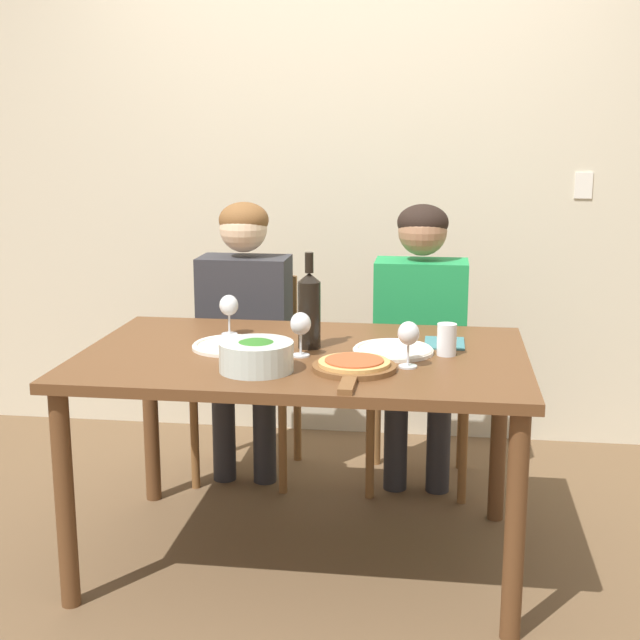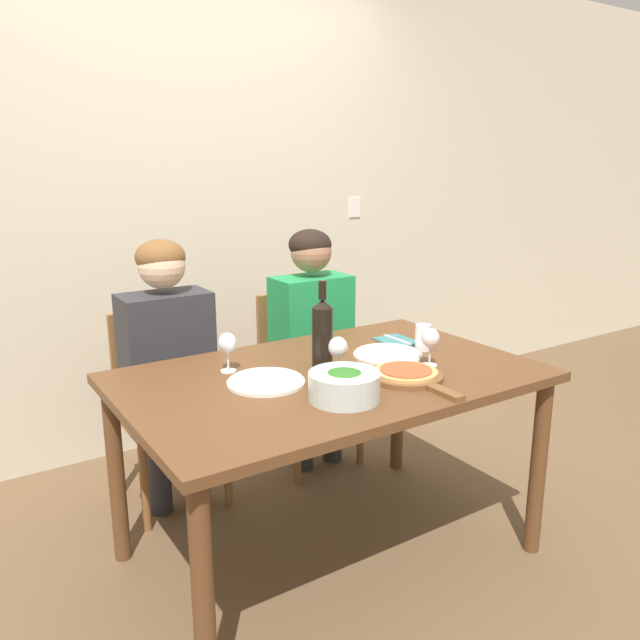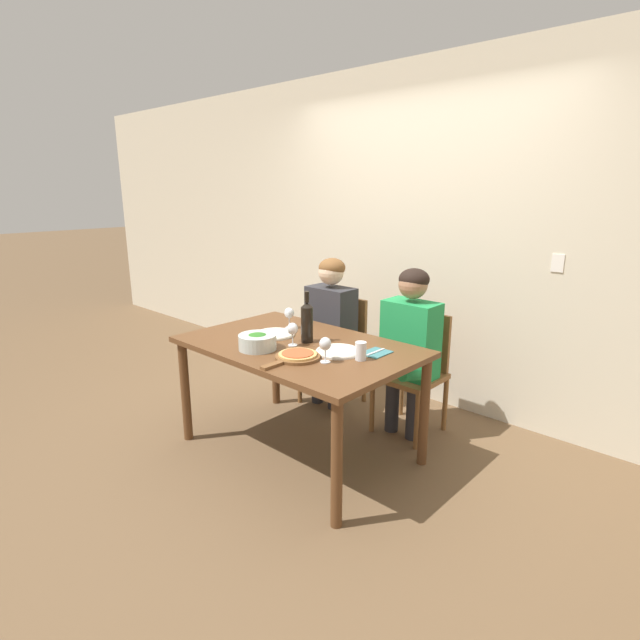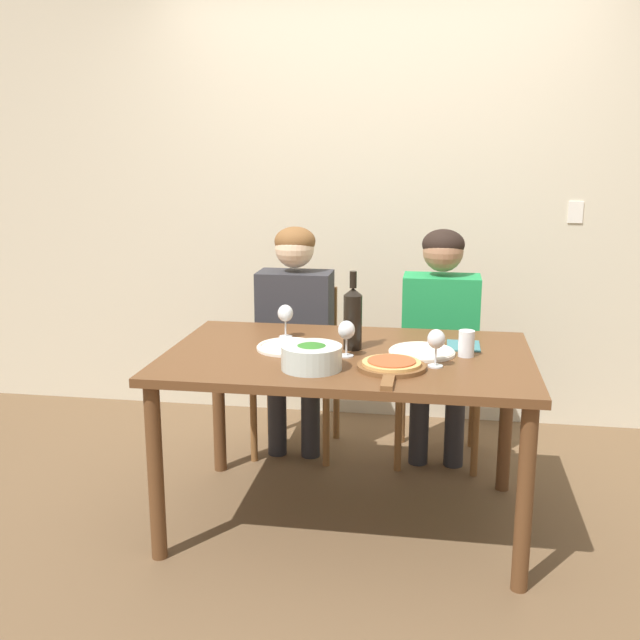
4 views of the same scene
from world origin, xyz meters
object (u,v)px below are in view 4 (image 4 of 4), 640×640
at_px(person_man, 440,326).
at_px(wine_glass_right, 436,341).
at_px(chair_right, 439,368).
at_px(wine_glass_centre, 347,332).
at_px(dinner_plate_right, 422,352).
at_px(chair_left, 299,362).
at_px(wine_bottle, 353,317).
at_px(pizza_on_board, 391,366).
at_px(person_woman, 295,320).
at_px(fork_on_napkin, 463,346).
at_px(water_tumbler, 466,344).
at_px(wine_glass_left, 285,315).
at_px(broccoli_bowl, 312,357).
at_px(dinner_plate_left, 289,347).

xyz_separation_m(person_man, wine_glass_right, (-0.02, -0.86, 0.14)).
distance_m(chair_right, wine_glass_centre, 1.03).
distance_m(person_man, dinner_plate_right, 0.68).
bearing_deg(chair_left, wine_bottle, -63.27).
relative_size(chair_left, pizza_on_board, 2.12).
xyz_separation_m(person_woman, fork_on_napkin, (0.85, -0.53, 0.04)).
relative_size(wine_bottle, fork_on_napkin, 1.87).
distance_m(chair_left, water_tumbler, 1.21).
xyz_separation_m(wine_glass_centre, fork_on_napkin, (0.48, 0.24, -0.10)).
bearing_deg(wine_glass_left, chair_left, 95.35).
bearing_deg(wine_bottle, chair_left, 116.73).
bearing_deg(dinner_plate_right, water_tumbler, -2.42).
relative_size(chair_left, broccoli_bowl, 3.65).
xyz_separation_m(dinner_plate_left, wine_glass_centre, (0.26, -0.07, 0.10)).
height_order(chair_left, pizza_on_board, chair_left).
height_order(person_woman, person_man, same).
relative_size(chair_right, person_woman, 0.72).
xyz_separation_m(chair_right, pizza_on_board, (-0.18, -1.03, 0.31)).
bearing_deg(broccoli_bowl, wine_bottle, 68.93).
relative_size(chair_left, water_tumbler, 7.97).
bearing_deg(wine_glass_left, dinner_plate_left, -74.08).
xyz_separation_m(wine_bottle, wine_glass_centre, (-0.01, -0.12, -0.03)).
height_order(chair_left, person_woman, person_woman).
height_order(broccoli_bowl, dinner_plate_left, broccoli_bowl).
relative_size(dinner_plate_left, wine_glass_right, 1.83).
relative_size(wine_glass_left, water_tumbler, 1.39).
bearing_deg(wine_glass_centre, person_man, 63.75).
bearing_deg(person_woman, wine_glass_centre, -64.12).
relative_size(person_woman, wine_glass_right, 8.01).
relative_size(wine_bottle, broccoli_bowl, 1.42).
distance_m(person_man, water_tumbler, 0.70).
distance_m(dinner_plate_right, water_tumbler, 0.19).
relative_size(person_man, pizza_on_board, 2.96).
relative_size(chair_right, fork_on_napkin, 4.81).
xyz_separation_m(person_woman, dinner_plate_left, (0.11, -0.69, 0.05)).
distance_m(person_man, fork_on_napkin, 0.54).
height_order(dinner_plate_right, pizza_on_board, pizza_on_board).
bearing_deg(person_woman, water_tumbler, -38.64).
bearing_deg(wine_glass_left, wine_bottle, -24.75).
relative_size(wine_bottle, dinner_plate_right, 1.22).
height_order(dinner_plate_right, fork_on_napkin, dinner_plate_right).
bearing_deg(chair_left, pizza_on_board, -61.35).
xyz_separation_m(dinner_plate_right, wine_glass_left, (-0.62, 0.18, 0.10)).
bearing_deg(person_man, dinner_plate_right, -96.31).
relative_size(chair_left, dinner_plate_left, 3.13).
bearing_deg(dinner_plate_right, chair_right, 84.55).
bearing_deg(wine_glass_right, wine_glass_left, 151.92).
bearing_deg(person_man, wine_glass_right, -91.12).
bearing_deg(chair_left, dinner_plate_left, -82.02).
bearing_deg(wine_glass_centre, wine_bottle, 86.22).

